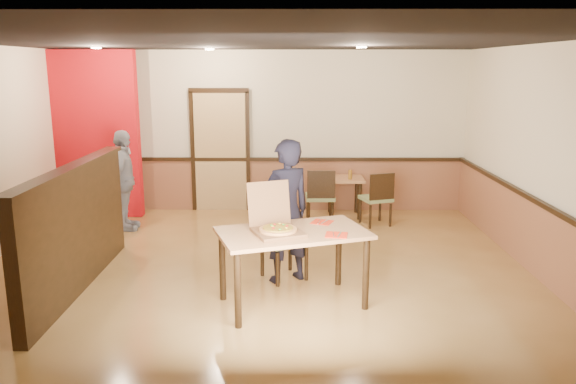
{
  "coord_description": "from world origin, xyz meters",
  "views": [
    {
      "loc": [
        0.47,
        -6.33,
        2.53
      ],
      "look_at": [
        0.42,
        0.0,
        1.11
      ],
      "focal_mm": 35.0,
      "sensor_mm": 36.0,
      "label": 1
    }
  ],
  "objects_px": {
    "side_chair_left": "(320,195)",
    "side_chair_right": "(378,197)",
    "main_table": "(293,241)",
    "pizza_box": "(276,227)",
    "side_table": "(345,187)",
    "diner_chair": "(281,235)",
    "condiment": "(350,175)",
    "diner": "(286,211)",
    "passerby": "(124,181)"
  },
  "relations": [
    {
      "from": "diner_chair",
      "to": "side_table",
      "type": "relative_size",
      "value": 1.44
    },
    {
      "from": "diner_chair",
      "to": "side_table",
      "type": "height_order",
      "value": "diner_chair"
    },
    {
      "from": "side_chair_right",
      "to": "condiment",
      "type": "relative_size",
      "value": 5.66
    },
    {
      "from": "side_chair_left",
      "to": "condiment",
      "type": "xyz_separation_m",
      "value": [
        0.52,
        0.5,
        0.24
      ]
    },
    {
      "from": "side_chair_right",
      "to": "diner",
      "type": "bearing_deg",
      "value": 39.84
    },
    {
      "from": "side_table",
      "to": "condiment",
      "type": "xyz_separation_m",
      "value": [
        0.07,
        -0.12,
        0.25
      ]
    },
    {
      "from": "main_table",
      "to": "side_chair_left",
      "type": "xyz_separation_m",
      "value": [
        0.44,
        3.07,
        -0.21
      ]
    },
    {
      "from": "pizza_box",
      "to": "condiment",
      "type": "xyz_separation_m",
      "value": [
        1.14,
        3.63,
        -0.14
      ]
    },
    {
      "from": "main_table",
      "to": "diner_chair",
      "type": "height_order",
      "value": "diner_chair"
    },
    {
      "from": "diner",
      "to": "main_table",
      "type": "bearing_deg",
      "value": 66.19
    },
    {
      "from": "main_table",
      "to": "side_chair_right",
      "type": "relative_size",
      "value": 1.98
    },
    {
      "from": "diner",
      "to": "pizza_box",
      "type": "bearing_deg",
      "value": 52.56
    },
    {
      "from": "side_chair_left",
      "to": "side_table",
      "type": "bearing_deg",
      "value": -127.14
    },
    {
      "from": "side_table",
      "to": "diner_chair",
      "type": "bearing_deg",
      "value": -109.9
    },
    {
      "from": "side_table",
      "to": "condiment",
      "type": "height_order",
      "value": "condiment"
    },
    {
      "from": "passerby",
      "to": "side_chair_right",
      "type": "bearing_deg",
      "value": -91.04
    },
    {
      "from": "condiment",
      "to": "side_chair_right",
      "type": "bearing_deg",
      "value": -51.11
    },
    {
      "from": "condiment",
      "to": "diner_chair",
      "type": "bearing_deg",
      "value": -112.03
    },
    {
      "from": "passerby",
      "to": "pizza_box",
      "type": "relative_size",
      "value": 2.27
    },
    {
      "from": "side_chair_right",
      "to": "diner",
      "type": "relative_size",
      "value": 0.51
    },
    {
      "from": "main_table",
      "to": "side_chair_right",
      "type": "xyz_separation_m",
      "value": [
        1.36,
        3.08,
        -0.23
      ]
    },
    {
      "from": "diner_chair",
      "to": "passerby",
      "type": "xyz_separation_m",
      "value": [
        -2.49,
        2.0,
        0.26
      ]
    },
    {
      "from": "main_table",
      "to": "condiment",
      "type": "xyz_separation_m",
      "value": [
        0.97,
        3.57,
        0.03
      ]
    },
    {
      "from": "main_table",
      "to": "side_chair_right",
      "type": "height_order",
      "value": "side_chair_right"
    },
    {
      "from": "side_chair_right",
      "to": "passerby",
      "type": "distance_m",
      "value": 4.01
    },
    {
      "from": "side_chair_right",
      "to": "pizza_box",
      "type": "relative_size",
      "value": 1.27
    },
    {
      "from": "side_table",
      "to": "diner",
      "type": "bearing_deg",
      "value": -107.99
    },
    {
      "from": "main_table",
      "to": "diner_chair",
      "type": "distance_m",
      "value": 0.87
    },
    {
      "from": "passerby",
      "to": "diner",
      "type": "bearing_deg",
      "value": -134.53
    },
    {
      "from": "diner_chair",
      "to": "side_chair_left",
      "type": "height_order",
      "value": "diner_chair"
    },
    {
      "from": "main_table",
      "to": "pizza_box",
      "type": "distance_m",
      "value": 0.25
    },
    {
      "from": "condiment",
      "to": "pizza_box",
      "type": "bearing_deg",
      "value": -107.45
    },
    {
      "from": "passerby",
      "to": "pizza_box",
      "type": "height_order",
      "value": "passerby"
    },
    {
      "from": "side_chair_left",
      "to": "diner",
      "type": "bearing_deg",
      "value": 76.34
    },
    {
      "from": "side_chair_left",
      "to": "side_chair_right",
      "type": "distance_m",
      "value": 0.92
    },
    {
      "from": "side_table",
      "to": "condiment",
      "type": "bearing_deg",
      "value": -58.28
    },
    {
      "from": "main_table",
      "to": "passerby",
      "type": "xyz_separation_m",
      "value": [
        -2.63,
        2.83,
        0.07
      ]
    },
    {
      "from": "side_chair_right",
      "to": "main_table",
      "type": "bearing_deg",
      "value": 47.14
    },
    {
      "from": "side_chair_left",
      "to": "passerby",
      "type": "relative_size",
      "value": 0.59
    },
    {
      "from": "pizza_box",
      "to": "side_table",
      "type": "bearing_deg",
      "value": 52.13
    },
    {
      "from": "diner_chair",
      "to": "side_table",
      "type": "distance_m",
      "value": 3.04
    },
    {
      "from": "side_chair_right",
      "to": "pizza_box",
      "type": "bearing_deg",
      "value": 44.92
    },
    {
      "from": "diner",
      "to": "passerby",
      "type": "relative_size",
      "value": 1.09
    },
    {
      "from": "diner_chair",
      "to": "diner",
      "type": "distance_m",
      "value": 0.36
    },
    {
      "from": "pizza_box",
      "to": "side_chair_left",
      "type": "bearing_deg",
      "value": 56.84
    },
    {
      "from": "side_chair_right",
      "to": "pizza_box",
      "type": "xyz_separation_m",
      "value": [
        -1.54,
        -3.13,
        0.41
      ]
    },
    {
      "from": "main_table",
      "to": "pizza_box",
      "type": "xyz_separation_m",
      "value": [
        -0.17,
        -0.06,
        0.17
      ]
    },
    {
      "from": "diner",
      "to": "pizza_box",
      "type": "relative_size",
      "value": 2.48
    },
    {
      "from": "side_chair_right",
      "to": "side_chair_left",
      "type": "bearing_deg",
      "value": -18.5
    },
    {
      "from": "side_chair_left",
      "to": "side_chair_right",
      "type": "bearing_deg",
      "value": 179.22
    }
  ]
}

